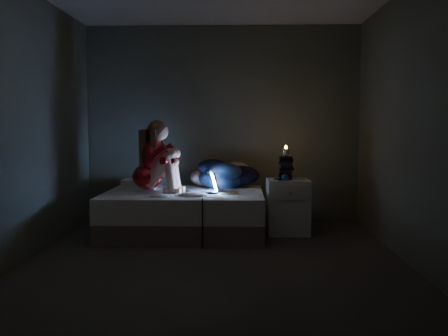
{
  "coord_description": "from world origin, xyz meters",
  "views": [
    {
      "loc": [
        0.24,
        -4.82,
        1.27
      ],
      "look_at": [
        0.05,
        1.0,
        0.8
      ],
      "focal_mm": 40.58,
      "sensor_mm": 36.0,
      "label": 1
    }
  ],
  "objects_px": {
    "bed": "(184,213)",
    "nightstand": "(288,207)",
    "phone": "(279,179)",
    "candle": "(286,152)",
    "laptop": "(201,182)",
    "woman": "(147,156)"
  },
  "relations": [
    {
      "from": "laptop",
      "to": "phone",
      "type": "bearing_deg",
      "value": -3.3
    },
    {
      "from": "nightstand",
      "to": "candle",
      "type": "distance_m",
      "value": 0.65
    },
    {
      "from": "nightstand",
      "to": "candle",
      "type": "relative_size",
      "value": 8.15
    },
    {
      "from": "woman",
      "to": "laptop",
      "type": "bearing_deg",
      "value": 1.45
    },
    {
      "from": "woman",
      "to": "candle",
      "type": "xyz_separation_m",
      "value": [
        1.64,
        0.15,
        0.04
      ]
    },
    {
      "from": "laptop",
      "to": "nightstand",
      "type": "height_order",
      "value": "laptop"
    },
    {
      "from": "laptop",
      "to": "candle",
      "type": "xyz_separation_m",
      "value": [
        0.99,
        0.23,
        0.34
      ]
    },
    {
      "from": "laptop",
      "to": "candle",
      "type": "height_order",
      "value": "candle"
    },
    {
      "from": "nightstand",
      "to": "candle",
      "type": "height_order",
      "value": "candle"
    },
    {
      "from": "woman",
      "to": "laptop",
      "type": "height_order",
      "value": "woman"
    },
    {
      "from": "laptop",
      "to": "candle",
      "type": "distance_m",
      "value": 1.07
    },
    {
      "from": "woman",
      "to": "candle",
      "type": "bearing_deg",
      "value": 13.95
    },
    {
      "from": "woman",
      "to": "nightstand",
      "type": "relative_size",
      "value": 1.31
    },
    {
      "from": "laptop",
      "to": "phone",
      "type": "xyz_separation_m",
      "value": [
        0.9,
        0.13,
        0.02
      ]
    },
    {
      "from": "nightstand",
      "to": "phone",
      "type": "xyz_separation_m",
      "value": [
        -0.12,
        -0.05,
        0.33
      ]
    },
    {
      "from": "bed",
      "to": "candle",
      "type": "bearing_deg",
      "value": 5.44
    },
    {
      "from": "candle",
      "to": "phone",
      "type": "bearing_deg",
      "value": -133.09
    },
    {
      "from": "bed",
      "to": "nightstand",
      "type": "distance_m",
      "value": 1.23
    },
    {
      "from": "laptop",
      "to": "phone",
      "type": "height_order",
      "value": "laptop"
    },
    {
      "from": "bed",
      "to": "nightstand",
      "type": "height_order",
      "value": "nightstand"
    },
    {
      "from": "bed",
      "to": "woman",
      "type": "relative_size",
      "value": 2.17
    },
    {
      "from": "candle",
      "to": "laptop",
      "type": "bearing_deg",
      "value": -166.95
    }
  ]
}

